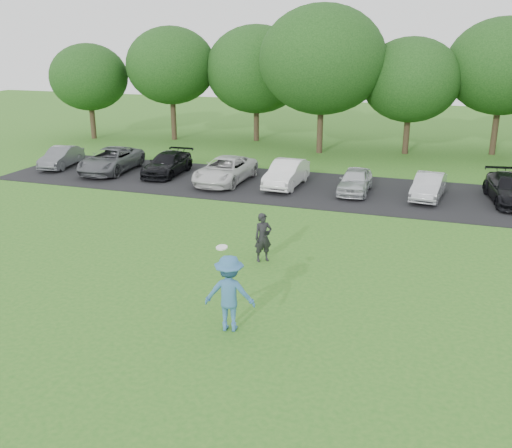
% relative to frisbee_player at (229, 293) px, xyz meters
% --- Properties ---
extents(ground, '(100.00, 100.00, 0.00)m').
position_rel_frisbee_player_xyz_m(ground, '(-0.75, 0.73, -0.96)').
color(ground, '#2D6D1F').
rests_on(ground, ground).
extents(parking_lot, '(32.00, 6.50, 0.03)m').
position_rel_frisbee_player_xyz_m(parking_lot, '(-0.75, 13.73, -0.94)').
color(parking_lot, black).
rests_on(parking_lot, ground).
extents(frisbee_player, '(1.35, 0.93, 2.27)m').
position_rel_frisbee_player_xyz_m(frisbee_player, '(0.00, 0.00, 0.00)').
color(frisbee_player, teal).
rests_on(frisbee_player, ground).
extents(camera_bystander, '(0.69, 0.65, 1.58)m').
position_rel_frisbee_player_xyz_m(camera_bystander, '(-0.60, 4.48, -0.17)').
color(camera_bystander, black).
rests_on(camera_bystander, ground).
extents(parked_cars, '(30.26, 5.03, 1.23)m').
position_rel_frisbee_player_xyz_m(parked_cars, '(-1.13, 13.79, -0.34)').
color(parked_cars, '#595C61').
rests_on(parked_cars, parking_lot).
extents(tree_row, '(42.39, 9.85, 8.64)m').
position_rel_frisbee_player_xyz_m(tree_row, '(0.76, 23.49, 3.95)').
color(tree_row, '#38281C').
rests_on(tree_row, ground).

